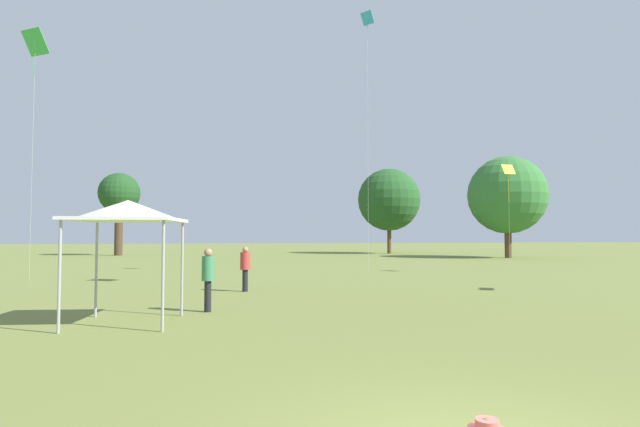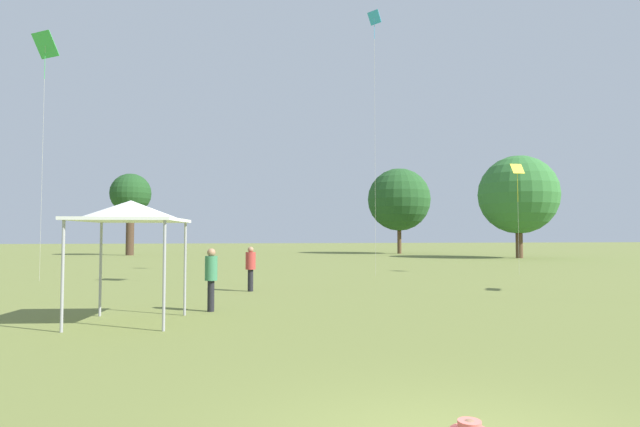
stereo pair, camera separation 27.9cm
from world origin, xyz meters
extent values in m
cylinder|color=#E0665B|center=(-0.10, -0.26, 0.50)|extent=(0.21, 0.21, 0.09)
cylinder|color=black|center=(-1.09, 15.68, 0.44)|extent=(0.29, 0.29, 0.87)
cylinder|color=#B23833|center=(-1.09, 15.68, 1.22)|extent=(0.52, 0.52, 0.69)
sphere|color=#A37556|center=(-1.09, 15.68, 1.66)|extent=(0.24, 0.24, 0.24)
cylinder|color=black|center=(-2.55, 10.54, 0.45)|extent=(0.21, 0.21, 0.90)
cylinder|color=#387A51|center=(-2.55, 10.54, 1.26)|extent=(0.38, 0.38, 0.71)
sphere|color=#A37556|center=(-2.55, 10.54, 1.72)|extent=(0.24, 0.24, 0.24)
cube|color=white|center=(-4.55, 8.98, 2.61)|extent=(2.89, 2.89, 0.08)
cone|color=white|center=(-4.55, 8.98, 2.88)|extent=(2.74, 2.74, 0.46)
cylinder|color=#99999E|center=(-5.53, 10.27, 1.29)|extent=(0.07, 0.07, 2.57)
cylinder|color=#99999E|center=(-3.25, 9.96, 1.29)|extent=(0.07, 0.07, 2.57)
cylinder|color=#99999E|center=(-5.85, 8.00, 1.29)|extent=(0.07, 0.07, 2.57)
cylinder|color=#99999E|center=(-3.57, 7.68, 1.29)|extent=(0.07, 0.07, 2.57)
cube|color=green|center=(-10.94, 22.22, 11.75)|extent=(1.41, 1.26, 1.10)
cylinder|color=green|center=(-10.94, 22.22, 10.66)|extent=(0.02, 0.02, 1.29)
cylinder|color=#BCB7A8|center=(-10.94, 22.22, 5.88)|extent=(0.01, 0.01, 11.75)
cube|color=yellow|center=(14.59, 21.49, 6.11)|extent=(0.72, 0.42, 0.61)
cylinder|color=yellow|center=(14.59, 21.49, 5.03)|extent=(0.02, 0.02, 1.67)
cylinder|color=#BCB7A8|center=(14.59, 21.49, 3.06)|extent=(0.01, 0.01, 6.11)
cube|color=#339EDB|center=(6.15, 22.04, 14.56)|extent=(0.74, 0.81, 0.64)
cylinder|color=#339EDB|center=(6.15, 22.04, 13.81)|extent=(0.02, 0.02, 0.98)
cylinder|color=#BCB7A8|center=(6.15, 22.04, 7.28)|extent=(0.01, 0.01, 14.56)
cylinder|color=brown|center=(19.85, 55.13, 2.33)|extent=(0.51, 0.51, 4.65)
sphere|color=#235123|center=(19.85, 55.13, 6.82)|extent=(7.88, 7.88, 7.88)
cylinder|color=#473323|center=(-12.47, 56.13, 2.93)|extent=(0.89, 0.89, 5.86)
sphere|color=#1E471E|center=(-12.47, 56.13, 7.13)|extent=(4.61, 4.61, 4.61)
cylinder|color=brown|center=(27.16, 40.68, 2.11)|extent=(0.68, 0.68, 4.22)
sphere|color=#337033|center=(27.16, 40.68, 6.38)|extent=(7.88, 7.88, 7.88)
camera|label=1|loc=(-2.58, -4.39, 2.20)|focal=28.00mm
camera|label=2|loc=(-2.30, -4.45, 2.20)|focal=28.00mm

